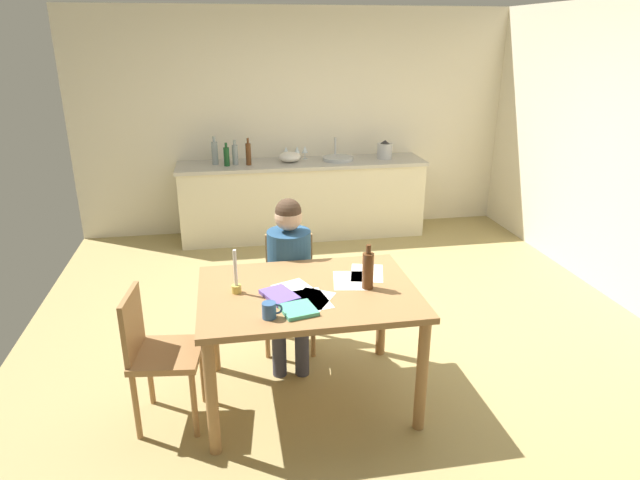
# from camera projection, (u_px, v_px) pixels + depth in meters

# --- Properties ---
(ground_plane) EXTENTS (5.20, 5.20, 0.04)m
(ground_plane) POSITION_uv_depth(u_px,v_px,m) (342.00, 325.00, 4.65)
(ground_plane) COLOR tan
(wall_back) EXTENTS (5.20, 0.12, 2.60)m
(wall_back) POSITION_uv_depth(u_px,v_px,m) (297.00, 122.00, 6.59)
(wall_back) COLOR silver
(wall_back) RESTS_ON ground
(kitchen_counter) EXTENTS (2.88, 0.64, 0.90)m
(kitchen_counter) POSITION_uv_depth(u_px,v_px,m) (303.00, 199.00, 6.56)
(kitchen_counter) COLOR beige
(kitchen_counter) RESTS_ON ground
(dining_table) EXTENTS (1.35, 0.98, 0.79)m
(dining_table) POSITION_uv_depth(u_px,v_px,m) (308.00, 305.00, 3.47)
(dining_table) COLOR #9E7042
(dining_table) RESTS_ON ground
(chair_at_table) EXTENTS (0.45, 0.45, 0.85)m
(chair_at_table) POSITION_uv_depth(u_px,v_px,m) (290.00, 286.00, 4.21)
(chair_at_table) COLOR #9E7042
(chair_at_table) RESTS_ON ground
(person_seated) EXTENTS (0.37, 0.62, 1.19)m
(person_seated) POSITION_uv_depth(u_px,v_px,m) (289.00, 270.00, 4.00)
(person_seated) COLOR navy
(person_seated) RESTS_ON ground
(chair_side_empty) EXTENTS (0.45, 0.45, 0.88)m
(chair_side_empty) POSITION_uv_depth(u_px,v_px,m) (157.00, 351.00, 3.31)
(chair_side_empty) COLOR #9E7042
(chair_side_empty) RESTS_ON ground
(coffee_mug) EXTENTS (0.12, 0.08, 0.09)m
(coffee_mug) POSITION_uv_depth(u_px,v_px,m) (270.00, 310.00, 3.08)
(coffee_mug) COLOR #33598C
(coffee_mug) RESTS_ON dining_table
(candlestick) EXTENTS (0.06, 0.06, 0.28)m
(candlestick) POSITION_uv_depth(u_px,v_px,m) (236.00, 281.00, 3.37)
(candlestick) COLOR gold
(candlestick) RESTS_ON dining_table
(book_magazine) EXTENTS (0.24, 0.28, 0.02)m
(book_magazine) POSITION_uv_depth(u_px,v_px,m) (280.00, 295.00, 3.33)
(book_magazine) COLOR #6B52B7
(book_magazine) RESTS_ON dining_table
(book_cookery) EXTENTS (0.22, 0.23, 0.02)m
(book_cookery) POSITION_uv_depth(u_px,v_px,m) (298.00, 310.00, 3.16)
(book_cookery) COLOR #4EAD8B
(book_cookery) RESTS_ON dining_table
(paper_letter) EXTENTS (0.34, 0.36, 0.00)m
(paper_letter) POSITION_uv_depth(u_px,v_px,m) (311.00, 300.00, 3.30)
(paper_letter) COLOR white
(paper_letter) RESTS_ON dining_table
(paper_bill) EXTENTS (0.26, 0.33, 0.00)m
(paper_bill) POSITION_uv_depth(u_px,v_px,m) (350.00, 280.00, 3.56)
(paper_bill) COLOR white
(paper_bill) RESTS_ON dining_table
(paper_envelope) EXTENTS (0.26, 0.33, 0.00)m
(paper_envelope) POSITION_uv_depth(u_px,v_px,m) (310.00, 300.00, 3.30)
(paper_envelope) COLOR white
(paper_envelope) RESTS_ON dining_table
(paper_receipt) EXTENTS (0.28, 0.34, 0.00)m
(paper_receipt) POSITION_uv_depth(u_px,v_px,m) (367.00, 273.00, 3.67)
(paper_receipt) COLOR white
(paper_receipt) RESTS_ON dining_table
(paper_notice) EXTENTS (0.31, 0.35, 0.00)m
(paper_notice) POSITION_uv_depth(u_px,v_px,m) (297.00, 290.00, 3.43)
(paper_notice) COLOR white
(paper_notice) RESTS_ON dining_table
(wine_bottle_on_table) EXTENTS (0.07, 0.07, 0.29)m
(wine_bottle_on_table) POSITION_uv_depth(u_px,v_px,m) (368.00, 270.00, 3.41)
(wine_bottle_on_table) COLOR #593319
(wine_bottle_on_table) RESTS_ON dining_table
(sink_unit) EXTENTS (0.36, 0.36, 0.24)m
(sink_unit) POSITION_uv_depth(u_px,v_px,m) (338.00, 158.00, 6.47)
(sink_unit) COLOR #B2B7BC
(sink_unit) RESTS_ON kitchen_counter
(bottle_oil) EXTENTS (0.07, 0.07, 0.32)m
(bottle_oil) POSITION_uv_depth(u_px,v_px,m) (215.00, 153.00, 6.22)
(bottle_oil) COLOR #8C999E
(bottle_oil) RESTS_ON kitchen_counter
(bottle_vinegar) EXTENTS (0.06, 0.06, 0.26)m
(bottle_vinegar) POSITION_uv_depth(u_px,v_px,m) (227.00, 156.00, 6.15)
(bottle_vinegar) COLOR #194C23
(bottle_vinegar) RESTS_ON kitchen_counter
(bottle_wine_red) EXTENTS (0.06, 0.06, 0.28)m
(bottle_wine_red) POSITION_uv_depth(u_px,v_px,m) (235.00, 154.00, 6.21)
(bottle_wine_red) COLOR #8C999E
(bottle_wine_red) RESTS_ON kitchen_counter
(bottle_sauce) EXTENTS (0.06, 0.06, 0.30)m
(bottle_sauce) POSITION_uv_depth(u_px,v_px,m) (248.00, 154.00, 6.19)
(bottle_sauce) COLOR #593319
(bottle_sauce) RESTS_ON kitchen_counter
(mixing_bowl) EXTENTS (0.26, 0.26, 0.12)m
(mixing_bowl) POSITION_uv_depth(u_px,v_px,m) (290.00, 157.00, 6.37)
(mixing_bowl) COLOR white
(mixing_bowl) RESTS_ON kitchen_counter
(stovetop_kettle) EXTENTS (0.18, 0.18, 0.22)m
(stovetop_kettle) POSITION_uv_depth(u_px,v_px,m) (385.00, 150.00, 6.53)
(stovetop_kettle) COLOR #B7BABF
(stovetop_kettle) RESTS_ON kitchen_counter
(wine_glass_near_sink) EXTENTS (0.07, 0.07, 0.15)m
(wine_glass_near_sink) POSITION_uv_depth(u_px,v_px,m) (305.00, 150.00, 6.51)
(wine_glass_near_sink) COLOR silver
(wine_glass_near_sink) RESTS_ON kitchen_counter
(wine_glass_by_kettle) EXTENTS (0.07, 0.07, 0.15)m
(wine_glass_by_kettle) POSITION_uv_depth(u_px,v_px,m) (297.00, 150.00, 6.49)
(wine_glass_by_kettle) COLOR silver
(wine_glass_by_kettle) RESTS_ON kitchen_counter
(wine_glass_back_left) EXTENTS (0.07, 0.07, 0.15)m
(wine_glass_back_left) POSITION_uv_depth(u_px,v_px,m) (286.00, 150.00, 6.47)
(wine_glass_back_left) COLOR silver
(wine_glass_back_left) RESTS_ON kitchen_counter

